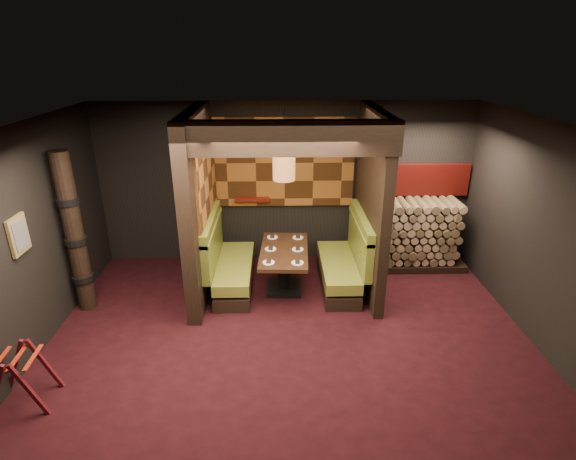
# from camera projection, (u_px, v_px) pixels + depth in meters

# --- Properties ---
(floor) EXTENTS (6.50, 5.50, 0.02)m
(floor) POSITION_uv_depth(u_px,v_px,m) (290.00, 349.00, 5.91)
(floor) COLOR black
(floor) RESTS_ON ground
(ceiling) EXTENTS (6.50, 5.50, 0.02)m
(ceiling) POSITION_uv_depth(u_px,v_px,m) (291.00, 129.00, 4.80)
(ceiling) COLOR black
(ceiling) RESTS_ON ground
(wall_back) EXTENTS (6.50, 0.02, 2.85)m
(wall_back) POSITION_uv_depth(u_px,v_px,m) (286.00, 184.00, 7.90)
(wall_back) COLOR black
(wall_back) RESTS_ON ground
(wall_front) EXTENTS (6.50, 0.02, 2.85)m
(wall_front) POSITION_uv_depth(u_px,v_px,m) (304.00, 439.00, 2.81)
(wall_front) COLOR black
(wall_front) RESTS_ON ground
(wall_left) EXTENTS (0.02, 5.50, 2.85)m
(wall_left) POSITION_uv_depth(u_px,v_px,m) (14.00, 254.00, 5.28)
(wall_left) COLOR black
(wall_left) RESTS_ON ground
(wall_right) EXTENTS (0.02, 5.50, 2.85)m
(wall_right) POSITION_uv_depth(u_px,v_px,m) (559.00, 248.00, 5.43)
(wall_right) COLOR black
(wall_right) RESTS_ON ground
(partition_left) EXTENTS (0.20, 2.20, 2.85)m
(partition_left) POSITION_uv_depth(u_px,v_px,m) (199.00, 205.00, 6.85)
(partition_left) COLOR black
(partition_left) RESTS_ON floor
(partition_right) EXTENTS (0.15, 2.10, 2.85)m
(partition_right) POSITION_uv_depth(u_px,v_px,m) (371.00, 203.00, 6.95)
(partition_right) COLOR black
(partition_right) RESTS_ON floor
(header_beam) EXTENTS (2.85, 0.18, 0.44)m
(header_beam) POSITION_uv_depth(u_px,v_px,m) (287.00, 138.00, 5.54)
(header_beam) COLOR black
(header_beam) RESTS_ON partition_left
(tapa_back_panel) EXTENTS (2.40, 0.06, 1.55)m
(tapa_back_panel) POSITION_uv_depth(u_px,v_px,m) (285.00, 163.00, 7.70)
(tapa_back_panel) COLOR brown
(tapa_back_panel) RESTS_ON wall_back
(tapa_side_panel) EXTENTS (0.04, 1.85, 1.45)m
(tapa_side_panel) POSITION_uv_depth(u_px,v_px,m) (207.00, 175.00, 6.85)
(tapa_side_panel) COLOR brown
(tapa_side_panel) RESTS_ON partition_left
(lacquer_shelf) EXTENTS (0.60, 0.12, 0.07)m
(lacquer_shelf) POSITION_uv_depth(u_px,v_px,m) (252.00, 199.00, 7.88)
(lacquer_shelf) COLOR #61110B
(lacquer_shelf) RESTS_ON wall_back
(booth_bench_left) EXTENTS (0.68, 1.60, 1.14)m
(booth_bench_left) POSITION_uv_depth(u_px,v_px,m) (228.00, 265.00, 7.25)
(booth_bench_left) COLOR black
(booth_bench_left) RESTS_ON floor
(booth_bench_right) EXTENTS (0.68, 1.60, 1.14)m
(booth_bench_right) POSITION_uv_depth(u_px,v_px,m) (345.00, 264.00, 7.29)
(booth_bench_right) COLOR black
(booth_bench_right) RESTS_ON floor
(dining_table) EXTENTS (0.81, 1.39, 0.72)m
(dining_table) POSITION_uv_depth(u_px,v_px,m) (284.00, 263.00, 7.14)
(dining_table) COLOR black
(dining_table) RESTS_ON floor
(place_settings) EXTENTS (0.65, 1.13, 0.03)m
(place_settings) POSITION_uv_depth(u_px,v_px,m) (284.00, 249.00, 7.04)
(place_settings) COLOR white
(place_settings) RESTS_ON dining_table
(pendant_lamp) EXTENTS (0.33, 0.33, 0.98)m
(pendant_lamp) POSITION_uv_depth(u_px,v_px,m) (284.00, 165.00, 6.47)
(pendant_lamp) COLOR #93592E
(pendant_lamp) RESTS_ON ceiling
(framed_picture) EXTENTS (0.05, 0.36, 0.46)m
(framed_picture) POSITION_uv_depth(u_px,v_px,m) (19.00, 235.00, 5.30)
(framed_picture) COLOR olive
(framed_picture) RESTS_ON wall_left
(luggage_rack) EXTENTS (0.69, 0.51, 0.72)m
(luggage_rack) POSITION_uv_depth(u_px,v_px,m) (22.00, 375.00, 4.90)
(luggage_rack) COLOR #490D12
(luggage_rack) RESTS_ON floor
(totem_column) EXTENTS (0.31, 0.31, 2.40)m
(totem_column) POSITION_uv_depth(u_px,v_px,m) (75.00, 235.00, 6.39)
(totem_column) COLOR black
(totem_column) RESTS_ON floor
(firewood_stack) EXTENTS (1.73, 0.70, 1.22)m
(firewood_stack) POSITION_uv_depth(u_px,v_px,m) (416.00, 234.00, 7.89)
(firewood_stack) COLOR black
(firewood_stack) RESTS_ON floor
(mosaic_header) EXTENTS (1.83, 0.10, 0.56)m
(mosaic_header) POSITION_uv_depth(u_px,v_px,m) (416.00, 180.00, 7.85)
(mosaic_header) COLOR #65110C
(mosaic_header) RESTS_ON wall_back
(bay_front_post) EXTENTS (0.08, 0.08, 2.85)m
(bay_front_post) POSITION_uv_depth(u_px,v_px,m) (373.00, 198.00, 7.20)
(bay_front_post) COLOR black
(bay_front_post) RESTS_ON floor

